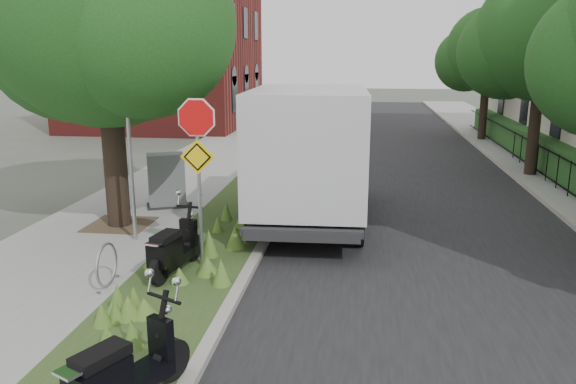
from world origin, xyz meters
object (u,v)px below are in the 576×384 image
utility_cabinet (166,181)px  box_truck (311,149)px  scooter_far (115,381)px  sign_assembly (198,148)px  scooter_near (171,254)px

utility_cabinet → box_truck: bearing=-7.8°
scooter_far → box_truck: 8.14m
sign_assembly → scooter_near: bearing=-122.3°
scooter_near → scooter_far: 3.97m
sign_assembly → utility_cabinet: bearing=117.6°
sign_assembly → box_truck: (1.70, 3.43, -0.54)m
sign_assembly → scooter_far: (0.35, -4.49, -1.80)m
sign_assembly → utility_cabinet: sign_assembly is taller
sign_assembly → scooter_far: bearing=-85.5°
box_truck → utility_cabinet: 3.93m
box_truck → scooter_near: bearing=-117.3°
sign_assembly → box_truck: 3.87m
utility_cabinet → scooter_near: bearing=-69.6°
sign_assembly → scooter_far: size_ratio=1.97×
scooter_near → box_truck: bearing=62.7°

